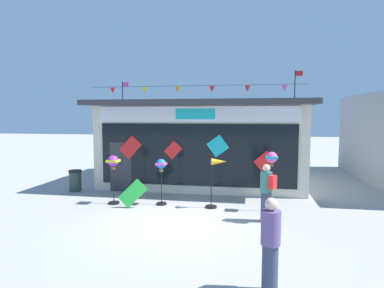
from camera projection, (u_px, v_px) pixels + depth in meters
ground_plane at (178, 224)px, 9.18m from camera, size 80.00×80.00×0.00m
kite_shop_building at (204, 142)px, 14.96m from camera, size 8.89×6.06×5.03m
wind_spinner_far_left at (113, 166)px, 11.14m from camera, size 0.39×0.39×1.70m
wind_spinner_left at (161, 170)px, 11.04m from camera, size 0.35×0.35×1.59m
wind_spinner_center_left at (217, 173)px, 10.63m from camera, size 0.72×0.38×1.68m
wind_spinner_center_right at (272, 166)px, 10.24m from camera, size 0.39×0.39×1.93m
person_near_camera at (267, 191)px, 9.29m from camera, size 0.48×0.42×1.68m
person_mid_plaza at (270, 245)px, 5.54m from camera, size 0.34×0.34×1.68m
trash_bin at (75, 180)px, 13.12m from camera, size 0.52×0.52×0.86m
display_kite_on_ground at (133, 193)px, 10.71m from camera, size 0.98×0.20×0.98m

